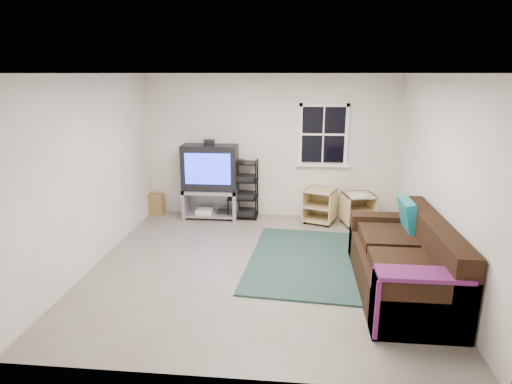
# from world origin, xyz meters

# --- Properties ---
(room) EXTENTS (4.60, 4.62, 4.60)m
(room) POSITION_xyz_m (0.95, 2.27, 1.48)
(room) COLOR slate
(room) RESTS_ON ground
(tv_unit) EXTENTS (1.00, 0.50, 1.47)m
(tv_unit) POSITION_xyz_m (-1.08, 2.03, 0.81)
(tv_unit) COLOR gray
(tv_unit) RESTS_ON ground
(av_rack) EXTENTS (0.55, 0.40, 1.09)m
(av_rack) POSITION_xyz_m (-0.48, 2.08, 0.47)
(av_rack) COLOR black
(av_rack) RESTS_ON ground
(side_table_left) EXTENTS (0.66, 0.66, 0.61)m
(side_table_left) POSITION_xyz_m (0.94, 1.99, 0.33)
(side_table_left) COLOR #DCC187
(side_table_left) RESTS_ON ground
(side_table_right) EXTENTS (0.61, 0.61, 0.59)m
(side_table_right) POSITION_xyz_m (1.58, 1.89, 0.33)
(side_table_right) COLOR #DCC187
(side_table_right) RESTS_ON ground
(sofa) EXTENTS (0.98, 2.22, 1.01)m
(sofa) POSITION_xyz_m (1.83, -0.54, 0.36)
(sofa) COLOR black
(sofa) RESTS_ON ground
(shag_rug) EXTENTS (1.89, 2.48, 0.03)m
(shag_rug) POSITION_xyz_m (0.71, 0.23, 0.01)
(shag_rug) COLOR black
(shag_rug) RESTS_ON ground
(paper_bag) EXTENTS (0.30, 0.22, 0.40)m
(paper_bag) POSITION_xyz_m (-2.16, 2.12, 0.20)
(paper_bag) COLOR olive
(paper_bag) RESTS_ON ground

